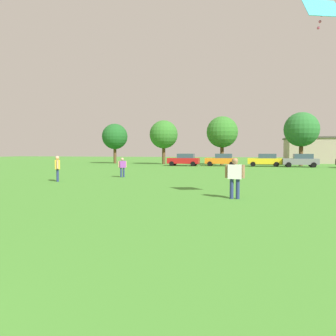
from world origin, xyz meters
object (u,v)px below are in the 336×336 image
object	(u,v)px
bystander_near_trees	(57,166)
kite	(322,9)
parked_car_red_0	(184,160)
tree_left	(164,135)
parked_car_yellow_2	(265,160)
parked_car_gray_3	(301,160)
adult_bystander	(235,175)
parked_car_orange_1	(222,160)
tree_right	(222,132)
tree_far_right	(301,130)
bystander_midfield	(122,166)
tree_far_left	(115,137)

from	to	relation	value
bystander_near_trees	kite	xyz separation A→B (m)	(14.82, -6.77, 6.04)
parked_car_red_0	tree_left	xyz separation A→B (m)	(-4.14, 5.01, 3.71)
parked_car_yellow_2	tree_left	distance (m)	15.89
parked_car_gray_3	tree_left	bearing A→B (deg)	-14.43
adult_bystander	parked_car_orange_1	size ratio (longest dim) A/B	0.41
parked_car_red_0	parked_car_orange_1	bearing A→B (deg)	-170.37
parked_car_orange_1	tree_right	world-z (taller)	tree_right
parked_car_gray_3	parked_car_orange_1	bearing A→B (deg)	-4.57
parked_car_red_0	parked_car_gray_3	world-z (taller)	same
parked_car_yellow_2	tree_far_right	xyz separation A→B (m)	(4.91, 3.08, 4.11)
bystander_midfield	kite	size ratio (longest dim) A/B	1.10
parked_car_red_0	parked_car_orange_1	xyz separation A→B (m)	(5.08, 0.86, 0.00)
parked_car_gray_3	tree_far_right	distance (m)	5.65
tree_left	tree_right	distance (m)	9.03
parked_car_orange_1	parked_car_gray_3	bearing A→B (deg)	175.43
bystander_midfield	parked_car_yellow_2	xyz separation A→B (m)	(11.77, 21.29, -0.04)
adult_bystander	bystander_midfield	size ratio (longest dim) A/B	1.15
tree_far_left	bystander_near_trees	bearing A→B (deg)	-74.21
bystander_near_trees	tree_far_left	size ratio (longest dim) A/B	0.26
kite	parked_car_yellow_2	xyz separation A→B (m)	(-0.15, 32.47, -6.21)
tree_far_left	bystander_midfield	bearing A→B (deg)	-66.38
bystander_near_trees	bystander_midfield	world-z (taller)	bystander_near_trees
tree_far_left	tree_left	distance (m)	8.72
bystander_near_trees	parked_car_red_0	world-z (taller)	bystander_near_trees
tree_far_left	tree_left	world-z (taller)	tree_left
parked_car_red_0	parked_car_gray_3	size ratio (longest dim) A/B	1.00
bystander_midfield	parked_car_orange_1	bearing A→B (deg)	-151.97
parked_car_yellow_2	tree_left	size ratio (longest dim) A/B	0.64
kite	tree_far_left	size ratio (longest dim) A/B	0.21
kite	parked_car_gray_3	xyz separation A→B (m)	(4.18, 31.72, -6.21)
parked_car_orange_1	tree_far_left	distance (m)	18.98
adult_bystander	parked_car_yellow_2	size ratio (longest dim) A/B	0.41
parked_car_red_0	parked_car_yellow_2	size ratio (longest dim) A/B	1.00
parked_car_gray_3	tree_far_left	distance (m)	28.73
tree_far_left	tree_far_right	distance (m)	28.51
parked_car_red_0	tree_right	world-z (taller)	tree_right
parked_car_orange_1	parked_car_gray_3	size ratio (longest dim) A/B	1.00
parked_car_orange_1	kite	bearing A→B (deg)	100.12
adult_bystander	parked_car_gray_3	world-z (taller)	adult_bystander
kite	tree_far_right	distance (m)	35.93
bystander_near_trees	bystander_midfield	size ratio (longest dim) A/B	1.13
parked_car_yellow_2	tree_right	distance (m)	7.84
parked_car_red_0	tree_far_left	size ratio (longest dim) A/B	0.66
kite	parked_car_red_0	bearing A→B (deg)	108.97
adult_bystander	parked_car_orange_1	xyz separation A→B (m)	(-2.79, 31.17, -0.18)
parked_car_gray_3	bystander_midfield	bearing A→B (deg)	51.90
adult_bystander	tree_left	world-z (taller)	tree_left
bystander_near_trees	tree_far_right	bearing A→B (deg)	113.47
tree_left	tree_right	bearing A→B (deg)	-5.08
parked_car_red_0	tree_far_left	bearing A→B (deg)	-26.33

